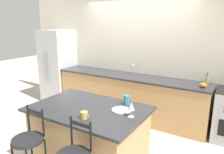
{
  "coord_description": "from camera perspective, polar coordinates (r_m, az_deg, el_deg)",
  "views": [
    {
      "loc": [
        2.05,
        -3.68,
        2.06
      ],
      "look_at": [
        0.13,
        -0.55,
        1.12
      ],
      "focal_mm": 35.0,
      "sensor_mm": 36.0,
      "label": 1
    }
  ],
  "objects": [
    {
      "name": "sink_faucet",
      "position": [
        4.83,
        5.74,
        2.53
      ],
      "size": [
        0.02,
        0.13,
        0.22
      ],
      "color": "#ADAFB5",
      "rests_on": "back_counter"
    },
    {
      "name": "pumpkin_decoration",
      "position": [
        4.13,
        22.7,
        -1.93
      ],
      "size": [
        0.12,
        0.12,
        0.11
      ],
      "color": "orange",
      "rests_on": "back_counter"
    },
    {
      "name": "wine_glass",
      "position": [
        2.69,
        5.05,
        -7.68
      ],
      "size": [
        0.08,
        0.08,
        0.19
      ],
      "color": "white",
      "rests_on": "kitchen_island"
    },
    {
      "name": "back_counter",
      "position": [
        4.82,
        4.5,
        -4.94
      ],
      "size": [
        3.36,
        0.7,
        0.94
      ],
      "color": "tan",
      "rests_on": "ground_plane"
    },
    {
      "name": "refrigerator",
      "position": [
        5.86,
        -13.85,
        2.79
      ],
      "size": [
        0.73,
        0.73,
        1.85
      ],
      "color": "#BCBCC1",
      "rests_on": "ground_plane"
    },
    {
      "name": "kitchen_island",
      "position": [
        3.22,
        -5.96,
        -15.48
      ],
      "size": [
        1.57,
        1.06,
        0.92
      ],
      "color": "tan",
      "rests_on": "ground_plane"
    },
    {
      "name": "coffee_mug",
      "position": [
        2.69,
        -7.26,
        -9.86
      ],
      "size": [
        0.12,
        0.09,
        0.09
      ],
      "color": "#C1B251",
      "rests_on": "kitchen_island"
    },
    {
      "name": "dinner_plate",
      "position": [
        2.91,
        2.45,
        -8.58
      ],
      "size": [
        0.26,
        0.26,
        0.02
      ],
      "color": "beige",
      "rests_on": "kitchen_island"
    },
    {
      "name": "tumbler_cup",
      "position": [
        3.07,
        3.87,
        -6.06
      ],
      "size": [
        0.08,
        0.08,
        0.14
      ],
      "color": "teal",
      "rests_on": "kitchen_island"
    },
    {
      "name": "wall_back",
      "position": [
        4.9,
        6.48,
        5.94
      ],
      "size": [
        6.0,
        0.07,
        2.7
      ],
      "color": "beige",
      "rests_on": "ground_plane"
    },
    {
      "name": "ground_plane",
      "position": [
        4.69,
        2.19,
        -11.73
      ],
      "size": [
        18.0,
        18.0,
        0.0
      ],
      "primitive_type": "plane",
      "color": "beige"
    },
    {
      "name": "soap_bottle",
      "position": [
        4.47,
        23.59,
        -0.39
      ],
      "size": [
        0.06,
        0.06,
        0.19
      ],
      "color": "#89B260",
      "rests_on": "back_counter"
    },
    {
      "name": "bar_stool_near",
      "position": [
        2.93,
        -20.79,
        -16.97
      ],
      "size": [
        0.37,
        0.37,
        1.07
      ],
      "color": "black",
      "rests_on": "ground_plane"
    }
  ]
}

